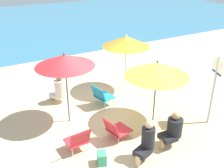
{
  "coord_description": "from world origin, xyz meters",
  "views": [
    {
      "loc": [
        -3.15,
        -5.49,
        4.07
      ],
      "look_at": [
        0.36,
        0.69,
        0.7
      ],
      "focal_mm": 42.47,
      "sensor_mm": 36.0,
      "label": 1
    }
  ],
  "objects": [
    {
      "name": "sea_water",
      "position": [
        0.0,
        13.62,
        0.0
      ],
      "size": [
        40.0,
        16.0,
        0.01
      ],
      "primitive_type": "cube",
      "color": "teal",
      "rests_on": "ground_plane"
    },
    {
      "name": "person_c",
      "position": [
        -0.96,
        1.64,
        0.45
      ],
      "size": [
        0.5,
        0.58,
        0.94
      ],
      "rotation": [
        0.0,
        0.0,
        2.06
      ],
      "color": "silver",
      "rests_on": "ground_plane"
    },
    {
      "name": "beach_chair_c",
      "position": [
        0.06,
        0.79,
        0.36
      ],
      "size": [
        0.66,
        0.65,
        0.69
      ],
      "rotation": [
        0.0,
        0.0,
        0.22
      ],
      "color": "teal",
      "rests_on": "ground_plane"
    },
    {
      "name": "beach_bag",
      "position": [
        -1.11,
        -1.46,
        0.14
      ],
      "size": [
        0.26,
        0.3,
        0.28
      ],
      "primitive_type": "cube",
      "rotation": [
        0.0,
        0.0,
        4.37
      ],
      "color": "#389970",
      "rests_on": "ground_plane"
    },
    {
      "name": "beach_chair_b",
      "position": [
        -0.41,
        -0.86,
        0.3
      ],
      "size": [
        0.67,
        0.61,
        0.6
      ],
      "rotation": [
        0.0,
        0.0,
        0.18
      ],
      "color": "red",
      "rests_on": "ground_plane"
    },
    {
      "name": "person_a",
      "position": [
        -0.19,
        -1.81,
        0.49
      ],
      "size": [
        0.54,
        0.4,
        0.98
      ],
      "rotation": [
        0.0,
        0.0,
        3.47
      ],
      "color": "black",
      "rests_on": "ground_plane"
    },
    {
      "name": "umbrella_red",
      "position": [
        -1.11,
        0.48,
        1.77
      ],
      "size": [
        1.51,
        1.51,
        1.99
      ],
      "color": "#4C4C51",
      "rests_on": "ground_plane"
    },
    {
      "name": "beach_chair_a",
      "position": [
        -1.4,
        -0.87,
        0.36
      ],
      "size": [
        0.52,
        0.56,
        0.68
      ],
      "rotation": [
        0.0,
        0.0,
        1.64
      ],
      "color": "red",
      "rests_on": "ground_plane"
    },
    {
      "name": "person_b",
      "position": [
        0.63,
        -1.73,
        0.47
      ],
      "size": [
        0.58,
        0.37,
        0.91
      ],
      "rotation": [
        0.0,
        0.0,
        3.11
      ],
      "color": "black",
      "rests_on": "ground_plane"
    },
    {
      "name": "umbrella_yellow",
      "position": [
        0.93,
        -0.63,
        1.52
      ],
      "size": [
        1.66,
        1.66,
        1.77
      ],
      "color": "#4C4C51",
      "rests_on": "ground_plane"
    },
    {
      "name": "ground_plane",
      "position": [
        0.0,
        0.0,
        0.0
      ],
      "size": [
        40.0,
        40.0,
        0.0
      ],
      "primitive_type": "plane",
      "color": "#D3BC8C"
    },
    {
      "name": "umbrella_orange",
      "position": [
        1.27,
        1.39,
        1.69
      ],
      "size": [
        1.52,
        1.52,
        1.92
      ],
      "color": "silver",
      "rests_on": "ground_plane"
    },
    {
      "name": "warning_sign",
      "position": [
        2.17,
        -1.46,
        1.23
      ],
      "size": [
        0.18,
        0.4,
        1.91
      ],
      "rotation": [
        0.0,
        0.0,
        -0.39
      ],
      "color": "#ADADB2",
      "rests_on": "ground_plane"
    }
  ]
}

